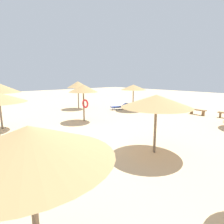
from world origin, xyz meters
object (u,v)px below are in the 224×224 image
(parasol_7, at_px, (156,101))
(parasol_8, at_px, (83,89))
(parasol_2, at_px, (133,87))
(parasol_6, at_px, (78,85))
(bench_1, at_px, (197,111))
(lounger_2, at_px, (120,106))
(parasol_3, at_px, (29,143))

(parasol_7, height_order, parasol_8, parasol_8)
(parasol_2, bearing_deg, parasol_6, -140.64)
(parasol_2, relative_size, parasol_6, 0.89)
(parasol_8, xyz_separation_m, bench_1, (4.89, 9.25, -2.20))
(parasol_6, distance_m, parasol_8, 6.11)
(parasol_2, xyz_separation_m, lounger_2, (-1.23, -0.76, -2.08))
(parasol_2, height_order, parasol_6, parasol_6)
(parasol_7, height_order, bench_1, parasol_7)
(parasol_8, bearing_deg, parasol_7, -8.19)
(lounger_2, height_order, bench_1, lounger_2)
(parasol_6, relative_size, bench_1, 1.96)
(parasol_3, relative_size, parasol_7, 0.90)
(parasol_7, bearing_deg, bench_1, 104.09)
(bench_1, bearing_deg, lounger_2, -154.00)
(parasol_7, bearing_deg, parasol_6, 163.12)
(lounger_2, bearing_deg, bench_1, 26.00)
(parasol_6, relative_size, parasol_7, 0.96)
(parasol_8, height_order, bench_1, parasol_8)
(parasol_3, relative_size, lounger_2, 1.39)
(parasol_7, bearing_deg, parasol_2, 136.92)
(parasol_3, xyz_separation_m, lounger_2, (-11.23, 12.92, -2.08))
(parasol_2, distance_m, lounger_2, 2.53)
(parasol_6, distance_m, lounger_2, 5.13)
(parasol_2, relative_size, parasol_7, 0.85)
(parasol_6, bearing_deg, parasol_7, -16.88)
(lounger_2, bearing_deg, parasol_7, -36.27)
(parasol_2, bearing_deg, parasol_3, -53.84)
(parasol_7, xyz_separation_m, parasol_8, (-7.49, 1.08, 0.16))
(parasol_3, bearing_deg, lounger_2, 131.00)
(parasol_6, xyz_separation_m, bench_1, (10.31, 6.42, -2.28))
(parasol_2, relative_size, lounger_2, 1.33)
(parasol_2, distance_m, parasol_3, 16.94)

